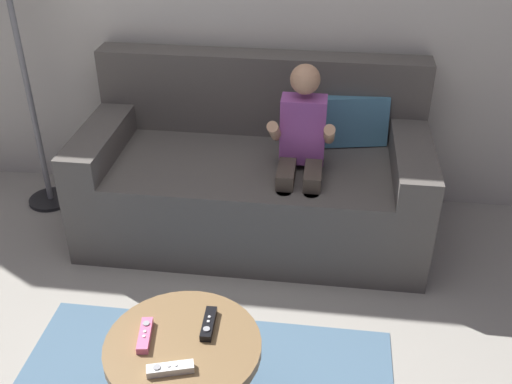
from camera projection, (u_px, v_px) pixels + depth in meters
name	position (u px, v px, depth m)	size (l,w,h in m)	color
couch	(256.00, 176.00, 3.08)	(1.68, 0.80, 0.85)	#56514C
person_seated_on_couch	(301.00, 153.00, 2.78)	(0.29, 0.36, 0.93)	#4C4238
coffee_table	(184.00, 354.00, 1.93)	(0.50, 0.50, 0.44)	brown
game_remote_black_near_edge	(209.00, 324.00, 1.96)	(0.04, 0.14, 0.03)	black
game_remote_pink_center	(145.00, 335.00, 1.92)	(0.06, 0.14, 0.03)	pink
game_remote_white_far_corner	(170.00, 369.00, 1.80)	(0.14, 0.08, 0.03)	white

